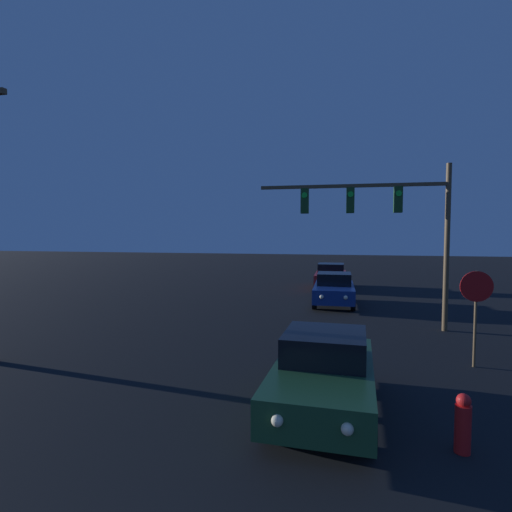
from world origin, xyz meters
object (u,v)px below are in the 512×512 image
Objects in this scene: stop_sign at (476,300)px; fire_hydrant at (463,424)px; car_near at (324,373)px; traffic_signal_mast at (386,215)px; car_mid at (334,289)px; car_far at (331,276)px.

stop_sign is 2.62× the size of fire_hydrant.
stop_sign reaches higher than car_near.
stop_sign reaches higher than fire_hydrant.
traffic_signal_mast reaches higher than fire_hydrant.
traffic_signal_mast is 4.80m from stop_sign.
fire_hydrant is (2.15, -12.32, -0.27)m from car_mid.
traffic_signal_mast reaches higher than car_near.
traffic_signal_mast reaches higher than stop_sign.
car_far is 4.33× the size of fire_hydrant.
car_far is at bearing -86.44° from car_near.
fire_hydrant is (2.16, -1.03, -0.27)m from car_near.
stop_sign is (3.61, 3.27, 0.98)m from car_near.
stop_sign reaches higher than car_far.
car_near and car_mid have the same top height.
car_far is 0.61× the size of traffic_signal_mast.
fire_hydrant is at bearing 99.54° from car_mid.
fire_hydrant is (-1.45, -4.30, -1.26)m from stop_sign.
car_far is at bearing 102.03° from traffic_signal_mast.
fire_hydrant is (0.34, -8.13, -3.54)m from traffic_signal_mast.
car_near is 8.02m from traffic_signal_mast.
car_near is 16.92m from car_far.
traffic_signal_mast is at bearing -101.72° from car_near.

